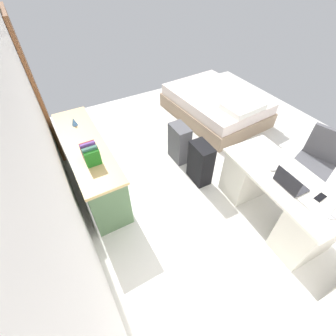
{
  "coord_description": "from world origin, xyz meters",
  "views": [
    {
      "loc": [
        -2.08,
        1.88,
        2.63
      ],
      "look_at": [
        -0.28,
        0.87,
        0.6
      ],
      "focal_mm": 25.18,
      "sensor_mm": 36.0,
      "label": 1
    }
  ],
  "objects": [
    {
      "name": "suitcase_black",
      "position": [
        -0.18,
        0.28,
        0.32
      ],
      "size": [
        0.37,
        0.23,
        0.64
      ],
      "primitive_type": "cube",
      "rotation": [
        0.0,
        0.0,
        -0.04
      ],
      "color": "black",
      "rests_on": "ground_plane"
    },
    {
      "name": "wall_back",
      "position": [
        0.0,
        2.03,
        1.36
      ],
      "size": [
        4.45,
        0.1,
        2.73
      ],
      "primitive_type": "cube",
      "color": "white",
      "rests_on": "ground_plane"
    },
    {
      "name": "laptop",
      "position": [
        -1.27,
        -0.05,
        0.77
      ],
      "size": [
        0.32,
        0.24,
        0.21
      ],
      "color": "#333338",
      "rests_on": "desk"
    },
    {
      "name": "cell_phone_near_laptop",
      "position": [
        -1.54,
        -0.21,
        0.73
      ],
      "size": [
        0.08,
        0.14,
        0.01
      ],
      "primitive_type": "cube",
      "rotation": [
        0.0,
        0.0,
        0.07
      ],
      "color": "black",
      "rests_on": "desk"
    },
    {
      "name": "ground_plane",
      "position": [
        0.0,
        0.0,
        0.0
      ],
      "size": [
        5.45,
        5.45,
        0.0
      ],
      "primitive_type": "plane",
      "color": "silver"
    },
    {
      "name": "credenza",
      "position": [
        0.48,
        1.65,
        0.39
      ],
      "size": [
        1.8,
        0.48,
        0.77
      ],
      "color": "#4C6B47",
      "rests_on": "ground_plane"
    },
    {
      "name": "computer_mouse",
      "position": [
        -1.01,
        -0.11,
        0.74
      ],
      "size": [
        0.07,
        0.1,
        0.03
      ],
      "primitive_type": "ellipsoid",
      "rotation": [
        0.0,
        0.0,
        -0.06
      ],
      "color": "white",
      "rests_on": "desk"
    },
    {
      "name": "figurine_small",
      "position": [
        0.94,
        1.65,
        0.82
      ],
      "size": [
        0.08,
        0.08,
        0.11
      ],
      "primitive_type": "cone",
      "color": "#4C7FBF",
      "rests_on": "credenza"
    },
    {
      "name": "bed",
      "position": [
        1.11,
        -1.01,
        0.24
      ],
      "size": [
        1.98,
        1.52,
        0.58
      ],
      "color": "gray",
      "rests_on": "ground_plane"
    },
    {
      "name": "desk",
      "position": [
        -1.17,
        -0.13,
        0.38
      ],
      "size": [
        1.47,
        0.74,
        0.72
      ],
      "color": "silver",
      "rests_on": "ground_plane"
    },
    {
      "name": "door_wooden",
      "position": [
        1.68,
        1.95,
        1.02
      ],
      "size": [
        0.88,
        0.05,
        2.04
      ],
      "primitive_type": "cube",
      "color": "brown",
      "rests_on": "ground_plane"
    },
    {
      "name": "suitcase_spare_grey",
      "position": [
        0.37,
        0.29,
        0.31
      ],
      "size": [
        0.36,
        0.22,
        0.62
      ],
      "primitive_type": "cube",
      "rotation": [
        0.0,
        0.0,
        -0.01
      ],
      "color": "#4C4C51",
      "rests_on": "ground_plane"
    },
    {
      "name": "office_chair",
      "position": [
        -1.06,
        -0.93,
        0.42
      ],
      "size": [
        0.57,
        0.57,
        0.94
      ],
      "color": "black",
      "rests_on": "ground_plane"
    },
    {
      "name": "book_row",
      "position": [
        0.11,
        1.65,
        0.88
      ],
      "size": [
        0.23,
        0.17,
        0.23
      ],
      "color": "#1D681C",
      "rests_on": "credenza"
    }
  ]
}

